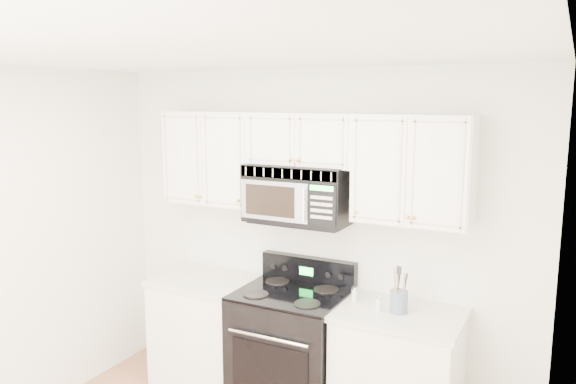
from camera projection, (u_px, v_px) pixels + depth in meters
The scene contains 9 objects.
room at pixel (173, 309), 2.91m from camera, with size 3.51×3.51×2.61m.
base_cabinet_left at pixel (210, 335), 4.67m from camera, with size 0.86×0.65×0.92m.
base_cabinet_right at pixel (398, 378), 3.95m from camera, with size 0.86×0.65×0.92m.
range at pixel (292, 348), 4.29m from camera, with size 0.80×0.73×1.13m.
upper_cabinets at pixel (305, 158), 4.19m from camera, with size 2.44×0.37×0.75m.
microwave at pixel (299, 193), 4.22m from camera, with size 0.79×0.44×0.44m.
utensil_crock at pixel (399, 301), 3.85m from camera, with size 0.12×0.12×0.33m.
shaker_salt at pixel (355, 294), 4.05m from camera, with size 0.05×0.05×0.11m.
shaker_pepper at pixel (379, 304), 3.87m from camera, with size 0.04×0.04×0.11m.
Camera 1 is at (1.80, -2.19, 2.38)m, focal length 35.00 mm.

